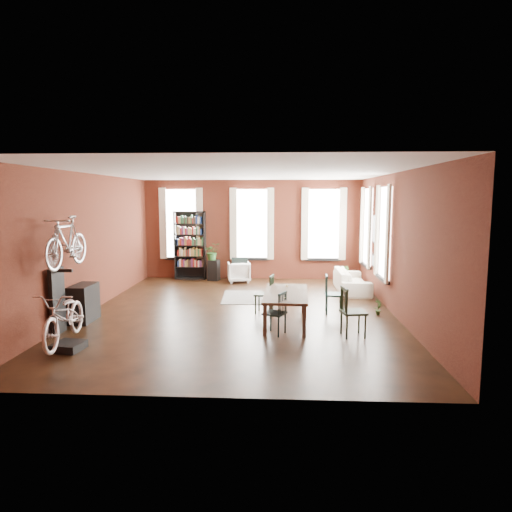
# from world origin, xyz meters

# --- Properties ---
(room) EXTENTS (9.00, 9.04, 3.22)m
(room) POSITION_xyz_m (0.25, 0.62, 2.14)
(room) COLOR black
(room) RESTS_ON ground
(dining_table) EXTENTS (0.97, 2.00, 0.67)m
(dining_table) POSITION_xyz_m (1.05, -0.86, 0.33)
(dining_table) COLOR #4D3C2E
(dining_table) RESTS_ON ground
(dining_chair_a) EXTENTS (0.51, 0.51, 0.84)m
(dining_chair_a) POSITION_xyz_m (0.82, -1.60, 0.42)
(dining_chair_a) COLOR #1B3A3D
(dining_chair_a) RESTS_ON ground
(dining_chair_b) EXTENTS (0.48, 0.48, 0.88)m
(dining_chair_b) POSITION_xyz_m (0.56, 0.03, 0.44)
(dining_chair_b) COLOR black
(dining_chair_b) RESTS_ON ground
(dining_chair_c) EXTENTS (0.51, 0.51, 0.95)m
(dining_chair_c) POSITION_xyz_m (2.32, -1.66, 0.48)
(dining_chair_c) COLOR #1E2F1B
(dining_chair_c) RESTS_ON ground
(dining_chair_d) EXTENTS (0.42, 0.42, 0.88)m
(dining_chair_d) POSITION_xyz_m (2.16, 0.09, 0.44)
(dining_chair_d) COLOR #1B3C3B
(dining_chair_d) RESTS_ON ground
(bookshelf) EXTENTS (1.00, 0.32, 2.20)m
(bookshelf) POSITION_xyz_m (-2.00, 4.30, 1.10)
(bookshelf) COLOR black
(bookshelf) RESTS_ON ground
(white_armchair) EXTENTS (0.77, 0.74, 0.69)m
(white_armchair) POSITION_xyz_m (-0.38, 3.85, 0.35)
(white_armchair) COLOR white
(white_armchair) RESTS_ON ground
(cream_sofa) EXTENTS (0.61, 2.08, 0.81)m
(cream_sofa) POSITION_xyz_m (2.95, 2.60, 0.41)
(cream_sofa) COLOR beige
(cream_sofa) RESTS_ON ground
(striped_rug) EXTENTS (1.13, 1.73, 0.01)m
(striped_rug) POSITION_xyz_m (-0.07, 1.62, 0.01)
(striped_rug) COLOR black
(striped_rug) RESTS_ON ground
(bike_trainer) EXTENTS (0.53, 0.53, 0.14)m
(bike_trainer) POSITION_xyz_m (-2.76, -2.75, 0.07)
(bike_trainer) COLOR black
(bike_trainer) RESTS_ON ground
(bike_wall_rack) EXTENTS (0.16, 0.60, 1.30)m
(bike_wall_rack) POSITION_xyz_m (-3.40, -1.80, 0.65)
(bike_wall_rack) COLOR black
(bike_wall_rack) RESTS_ON ground
(console_table) EXTENTS (0.40, 0.80, 0.80)m
(console_table) POSITION_xyz_m (-3.28, -0.90, 0.40)
(console_table) COLOR black
(console_table) RESTS_ON ground
(plant_stand) EXTENTS (0.39, 0.39, 0.65)m
(plant_stand) POSITION_xyz_m (-1.21, 4.10, 0.33)
(plant_stand) COLOR black
(plant_stand) RESTS_ON ground
(plant_by_sofa) EXTENTS (0.45, 0.65, 0.26)m
(plant_by_sofa) POSITION_xyz_m (2.85, 3.62, 0.13)
(plant_by_sofa) COLOR #305522
(plant_by_sofa) RESTS_ON ground
(plant_small) EXTENTS (0.41, 0.39, 0.14)m
(plant_small) POSITION_xyz_m (3.14, -0.04, 0.07)
(plant_small) COLOR #295020
(plant_small) RESTS_ON ground
(bicycle_floor) EXTENTS (0.72, 1.00, 1.79)m
(bicycle_floor) POSITION_xyz_m (-2.79, -2.76, 1.03)
(bicycle_floor) COLOR beige
(bicycle_floor) RESTS_ON bike_trainer
(bicycle_hung) EXTENTS (0.47, 1.00, 1.66)m
(bicycle_hung) POSITION_xyz_m (-3.15, -1.80, 2.13)
(bicycle_hung) COLOR #A5A8AD
(bicycle_hung) RESTS_ON bike_wall_rack
(plant_on_stand) EXTENTS (0.67, 0.70, 0.43)m
(plant_on_stand) POSITION_xyz_m (-1.25, 4.09, 0.87)
(plant_on_stand) COLOR #2A5F26
(plant_on_stand) RESTS_ON plant_stand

